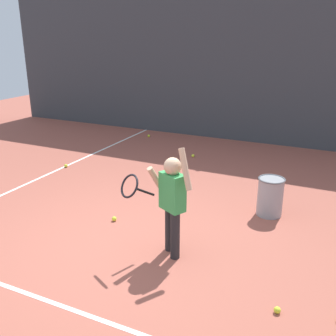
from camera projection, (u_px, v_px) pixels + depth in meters
ground_plane at (123, 242)px, 4.92m from camera, size 20.00×20.00×0.00m
court_line_baseline at (54, 303)px, 3.81m from camera, size 9.00×0.05×0.00m
court_line_sideline at (27, 184)px, 6.81m from camera, size 0.05×9.00×0.00m
back_fence_windscreen at (245, 64)px, 8.94m from camera, size 13.30×0.08×3.60m
fence_post_0 at (31, 54)px, 11.60m from camera, size 0.09×0.09×3.75m
fence_post_1 at (245, 61)px, 8.97m from camera, size 0.09×0.09×3.75m
tennis_player at (171, 198)px, 4.43m from camera, size 0.87×0.55×1.35m
ball_hopper at (270, 196)px, 5.57m from camera, size 0.38×0.38×0.56m
tennis_ball_0 at (277, 310)px, 3.67m from camera, size 0.07×0.07×0.07m
tennis_ball_1 at (66, 166)px, 7.62m from camera, size 0.07×0.07×0.07m
tennis_ball_2 at (114, 219)px, 5.46m from camera, size 0.07×0.07×0.07m
tennis_ball_5 at (149, 136)px, 9.80m from camera, size 0.07×0.07×0.07m
tennis_ball_7 at (193, 156)px, 8.24m from camera, size 0.07×0.07×0.07m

